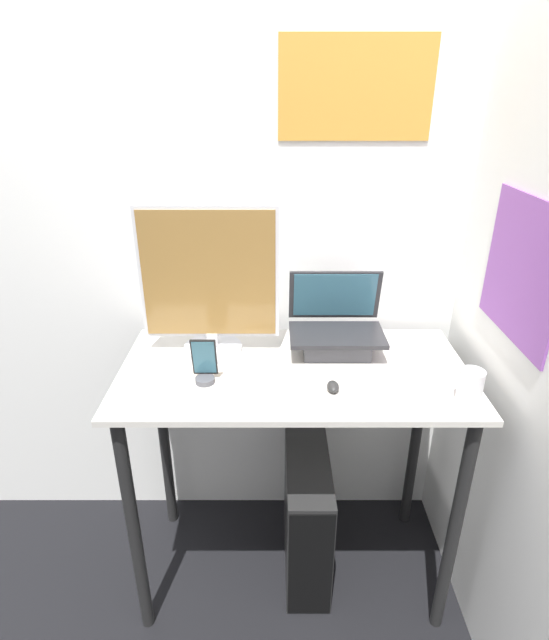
{
  "coord_description": "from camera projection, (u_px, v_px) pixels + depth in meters",
  "views": [
    {
      "loc": [
        -0.07,
        -1.16,
        1.8
      ],
      "look_at": [
        -0.07,
        0.3,
        1.12
      ],
      "focal_mm": 28.0,
      "sensor_mm": 36.0,
      "label": 1
    }
  ],
  "objects": [
    {
      "name": "computer_tower",
      "position": [
        307.0,
        514.0,
        1.99
      ],
      "size": [
        0.17,
        0.48,
        0.52
      ],
      "color": "black",
      "rests_on": "ground_plane"
    },
    {
      "name": "monitor",
      "position": [
        210.0,
        287.0,
        1.7
      ],
      "size": [
        0.47,
        0.21,
        0.52
      ],
      "color": "silver",
      "rests_on": "desk"
    },
    {
      "name": "mouse",
      "position": [
        334.0,
        387.0,
        1.55
      ],
      "size": [
        0.04,
        0.06,
        0.03
      ],
      "color": "#262626",
      "rests_on": "desk"
    },
    {
      "name": "ground_plane",
      "position": [
        293.0,
        636.0,
        1.81
      ],
      "size": [
        12.0,
        12.0,
        0.0
      ],
      "primitive_type": "plane",
      "color": "black"
    },
    {
      "name": "desk",
      "position": [
        294.0,
        409.0,
        1.75
      ],
      "size": [
        1.17,
        0.6,
        0.94
      ],
      "color": "beige",
      "rests_on": "ground_plane"
    },
    {
      "name": "laptop",
      "position": [
        336.0,
        332.0,
        1.77
      ],
      "size": [
        0.33,
        0.24,
        0.27
      ],
      "color": "#4C4C51",
      "rests_on": "desk"
    },
    {
      "name": "mug",
      "position": [
        471.0,
        386.0,
        1.48
      ],
      "size": [
        0.07,
        0.07,
        0.1
      ],
      "color": "white",
      "rests_on": "desk"
    },
    {
      "name": "wall_back",
      "position": [
        292.0,
        235.0,
        1.88
      ],
      "size": [
        6.0,
        0.06,
        2.6
      ],
      "color": "white",
      "rests_on": "ground_plane"
    },
    {
      "name": "keyboard",
      "position": [
        275.0,
        386.0,
        1.57
      ],
      "size": [
        0.24,
        0.1,
        0.02
      ],
      "color": "silver",
      "rests_on": "desk"
    },
    {
      "name": "cell_phone",
      "position": [
        205.0,
        366.0,
        1.59
      ],
      "size": [
        0.08,
        0.06,
        0.15
      ],
      "color": "#4C4C51",
      "rests_on": "desk"
    }
  ]
}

